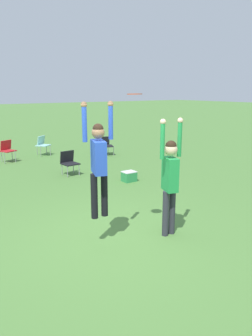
% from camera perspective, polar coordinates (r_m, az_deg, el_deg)
% --- Properties ---
extents(ground_plane, '(120.00, 120.00, 0.00)m').
position_cam_1_polar(ground_plane, '(6.30, -3.11, -12.07)').
color(ground_plane, '#4C7A38').
extents(person_jumping, '(0.61, 0.50, 2.03)m').
position_cam_1_polar(person_jumping, '(5.61, -4.79, 1.72)').
color(person_jumping, black).
rests_on(person_jumping, ground_plane).
extents(person_defending, '(0.52, 0.41, 2.22)m').
position_cam_1_polar(person_defending, '(6.09, 7.68, -1.16)').
color(person_defending, '#2D2D38').
rests_on(person_defending, ground_plane).
extents(frisbee, '(0.26, 0.26, 0.02)m').
position_cam_1_polar(frisbee, '(5.65, 1.51, 12.76)').
color(frisbee, '#E04C23').
extents(camping_chair_0, '(0.53, 0.56, 0.77)m').
position_cam_1_polar(camping_chair_0, '(10.82, -9.91, 1.21)').
color(camping_chair_0, gray).
rests_on(camping_chair_0, ground_plane).
extents(camping_chair_1, '(0.68, 0.72, 0.77)m').
position_cam_1_polar(camping_chair_1, '(13.94, -3.64, 4.16)').
color(camping_chair_1, gray).
rests_on(camping_chair_1, ground_plane).
extents(camping_chair_3, '(0.69, 0.75, 0.80)m').
position_cam_1_polar(camping_chair_3, '(14.31, -14.35, 4.15)').
color(camping_chair_3, gray).
rests_on(camping_chair_3, ground_plane).
extents(camping_chair_4, '(0.62, 0.67, 0.82)m').
position_cam_1_polar(camping_chair_4, '(13.35, -20.00, 3.15)').
color(camping_chair_4, gray).
rests_on(camping_chair_4, ground_plane).
extents(cooler_box, '(0.40, 0.33, 0.31)m').
position_cam_1_polar(cooler_box, '(9.92, 0.54, -1.46)').
color(cooler_box, '#2D8C4C').
rests_on(cooler_box, ground_plane).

